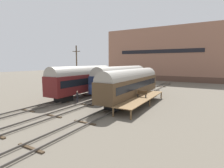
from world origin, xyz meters
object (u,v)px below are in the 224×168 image
person_worker (77,96)px  utility_pole (77,69)px  train_car_navy (122,78)px  train_car_maroon (83,79)px  bench (142,94)px  train_car_brown (132,83)px

person_worker → utility_pole: size_ratio=0.19×
train_car_navy → person_worker: (-2.09, -11.07, -1.93)m
train_car_navy → utility_pole: bearing=-148.3°
train_car_maroon → person_worker: (2.41, -4.51, -1.99)m
utility_pole → person_worker: bearing=-49.3°
bench → train_car_brown: bearing=144.7°
train_car_brown → bench: (2.30, -1.63, -1.25)m
train_car_maroon → bench: bearing=-5.1°
train_car_navy → person_worker: size_ratio=10.24×
bench → person_worker: bench is taller
person_worker → utility_pole: (-5.49, 6.38, 3.70)m
train_car_maroon → train_car_navy: train_car_maroon is taller
train_car_brown → bench: train_car_brown is taller
person_worker → utility_pole: 9.20m
train_car_brown → train_car_navy: train_car_navy is taller
person_worker → train_car_navy: bearing=79.3°
bench → person_worker: 9.57m
train_car_maroon → utility_pole: 3.99m
train_car_navy → bench: train_car_navy is taller
train_car_navy → train_car_maroon: bearing=-124.5°
train_car_navy → bench: 10.28m
train_car_brown → person_worker: size_ratio=9.67×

